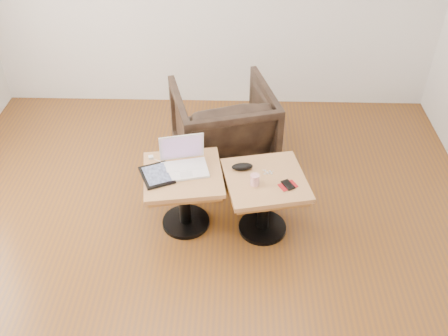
{
  "coord_description": "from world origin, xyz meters",
  "views": [
    {
      "loc": [
        0.24,
        -2.5,
        2.82
      ],
      "look_at": [
        0.16,
        0.34,
        0.57
      ],
      "focal_mm": 40.0,
      "sensor_mm": 36.0,
      "label": 1
    }
  ],
  "objects_px": {
    "laptop": "(184,162)",
    "striped_cup": "(255,180)",
    "side_table_left": "(184,186)",
    "side_table_right": "(265,192)",
    "armchair": "(223,127)"
  },
  "relations": [
    {
      "from": "laptop",
      "to": "striped_cup",
      "type": "xyz_separation_m",
      "value": [
        0.52,
        -0.18,
        -0.01
      ]
    },
    {
      "from": "laptop",
      "to": "striped_cup",
      "type": "distance_m",
      "value": 0.55
    },
    {
      "from": "side_table_left",
      "to": "laptop",
      "type": "bearing_deg",
      "value": 76.5
    },
    {
      "from": "side_table_right",
      "to": "laptop",
      "type": "distance_m",
      "value": 0.64
    },
    {
      "from": "side_table_right",
      "to": "armchair",
      "type": "distance_m",
      "value": 0.92
    },
    {
      "from": "laptop",
      "to": "striped_cup",
      "type": "height_order",
      "value": "laptop"
    },
    {
      "from": "side_table_right",
      "to": "striped_cup",
      "type": "height_order",
      "value": "striped_cup"
    },
    {
      "from": "side_table_right",
      "to": "armchair",
      "type": "relative_size",
      "value": 0.81
    },
    {
      "from": "laptop",
      "to": "striped_cup",
      "type": "relative_size",
      "value": 4.55
    },
    {
      "from": "armchair",
      "to": "laptop",
      "type": "bearing_deg",
      "value": 55.11
    },
    {
      "from": "side_table_left",
      "to": "striped_cup",
      "type": "bearing_deg",
      "value": -21.52
    },
    {
      "from": "laptop",
      "to": "armchair",
      "type": "relative_size",
      "value": 0.46
    },
    {
      "from": "side_table_left",
      "to": "striped_cup",
      "type": "height_order",
      "value": "striped_cup"
    },
    {
      "from": "side_table_left",
      "to": "side_table_right",
      "type": "xyz_separation_m",
      "value": [
        0.61,
        -0.05,
        0.0
      ]
    },
    {
      "from": "side_table_left",
      "to": "side_table_right",
      "type": "height_order",
      "value": "same"
    }
  ]
}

